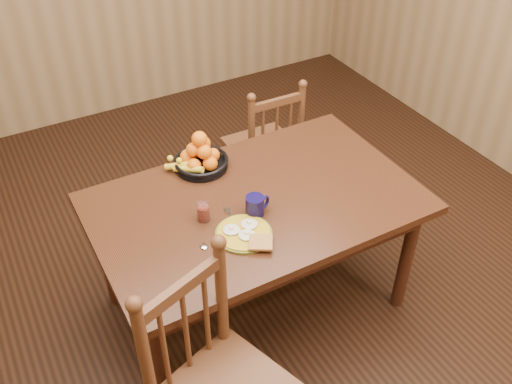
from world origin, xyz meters
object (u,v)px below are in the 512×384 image
dining_table (256,213)px  chair_far (265,147)px  coffee_mug (256,205)px  breakfast_plate (245,233)px  fruit_bowl (200,158)px

dining_table → chair_far: size_ratio=1.72×
dining_table → chair_far: chair_far is taller
coffee_mug → chair_far: bearing=57.5°
dining_table → breakfast_plate: (-0.17, -0.20, 0.10)m
coffee_mug → fruit_bowl: bearing=99.0°
coffee_mug → fruit_bowl: fruit_bowl is taller
chair_far → breakfast_plate: size_ratio=3.03×
fruit_bowl → breakfast_plate: bearing=-94.4°
fruit_bowl → chair_far: bearing=31.9°
dining_table → fruit_bowl: fruit_bowl is taller
chair_far → fruit_bowl: fruit_bowl is taller
chair_far → breakfast_plate: (-0.66, -0.96, 0.31)m
dining_table → chair_far: 0.94m
chair_far → coffee_mug: 1.07m
breakfast_plate → fruit_bowl: (0.04, 0.58, 0.05)m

